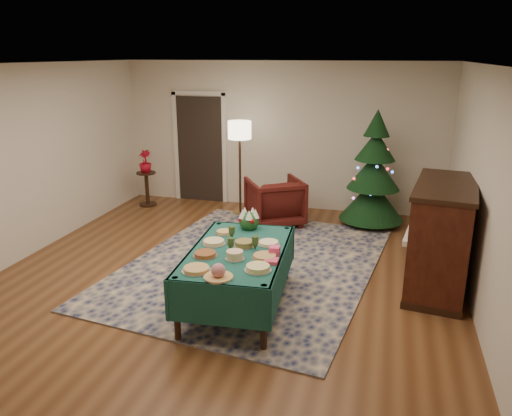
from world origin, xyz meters
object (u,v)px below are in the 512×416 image
(buffet_table, at_px, (238,261))
(piano, at_px, (441,238))
(potted_plant, at_px, (146,166))
(side_table, at_px, (147,189))
(floor_lamp, at_px, (240,136))
(armchair, at_px, (275,199))
(gift_box, at_px, (274,251))
(christmas_tree, at_px, (374,174))

(buffet_table, distance_m, piano, 2.53)
(potted_plant, bearing_deg, side_table, 0.00)
(buffet_table, distance_m, potted_plant, 4.47)
(buffet_table, height_order, side_table, buffet_table)
(floor_lamp, bearing_deg, armchair, -29.78)
(gift_box, height_order, christmas_tree, christmas_tree)
(armchair, relative_size, side_table, 1.35)
(buffet_table, relative_size, side_table, 2.90)
(armchair, xyz_separation_m, potted_plant, (-2.62, 0.46, 0.33))
(gift_box, distance_m, potted_plant, 4.78)
(gift_box, relative_size, floor_lamp, 0.07)
(gift_box, height_order, floor_lamp, floor_lamp)
(piano, bearing_deg, buffet_table, -153.19)
(armchair, relative_size, christmas_tree, 0.45)
(buffet_table, relative_size, floor_lamp, 1.12)
(buffet_table, xyz_separation_m, christmas_tree, (1.34, 3.40, 0.31))
(gift_box, distance_m, christmas_tree, 3.55)
(armchair, xyz_separation_m, piano, (2.51, -1.82, 0.21))
(potted_plant, relative_size, piano, 0.26)
(buffet_table, bearing_deg, potted_plant, 130.08)
(armchair, bearing_deg, side_table, -41.37)
(floor_lamp, bearing_deg, gift_box, -67.38)
(floor_lamp, height_order, christmas_tree, christmas_tree)
(buffet_table, relative_size, armchair, 2.14)
(buffet_table, height_order, piano, piano)
(side_table, bearing_deg, buffet_table, -49.92)
(side_table, bearing_deg, armchair, -9.88)
(buffet_table, relative_size, piano, 1.16)
(buffet_table, xyz_separation_m, gift_box, (0.43, -0.03, 0.19))
(gift_box, height_order, piano, piano)
(buffet_table, xyz_separation_m, side_table, (-2.88, 3.42, -0.25))
(buffet_table, bearing_deg, christmas_tree, 68.40)
(gift_box, height_order, potted_plant, potted_plant)
(gift_box, bearing_deg, piano, 32.66)
(buffet_table, distance_m, armchair, 2.97)
(gift_box, xyz_separation_m, floor_lamp, (-1.42, 3.42, 0.67))
(gift_box, xyz_separation_m, potted_plant, (-3.31, 3.45, 0.02))
(buffet_table, xyz_separation_m, potted_plant, (-2.88, 3.42, 0.20))
(piano, bearing_deg, armchair, 143.98)
(christmas_tree, bearing_deg, side_table, 179.71)
(armchair, distance_m, potted_plant, 2.68)
(side_table, height_order, potted_plant, potted_plant)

